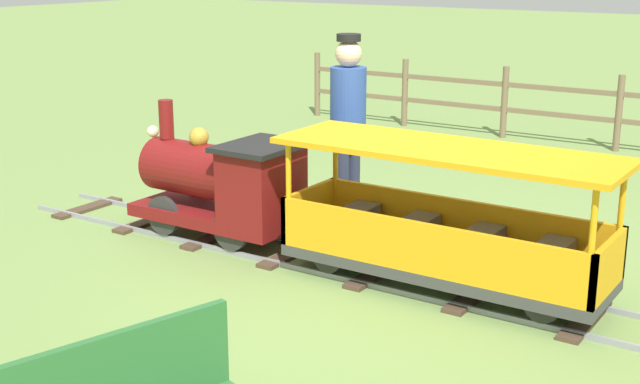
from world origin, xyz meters
The scene contains 6 objects.
ground_plane centered at (0.00, 0.00, 0.00)m, with size 60.00×60.00×0.00m, color #75934C.
track centered at (0.00, 0.24, 0.02)m, with size 0.72×6.05×0.04m.
locomotive centered at (0.00, 1.28, 0.48)m, with size 0.68×1.44×1.06m.
passenger_car centered at (0.00, -0.66, 0.42)m, with size 0.78×2.35×0.97m.
conductor_person centered at (0.92, 0.68, 0.96)m, with size 0.30×0.30×1.62m.
fence_section centered at (5.11, 0.24, 0.48)m, with size 0.08×7.13×0.90m.
Camera 1 is at (-5.11, -3.02, 2.24)m, focal length 48.36 mm.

